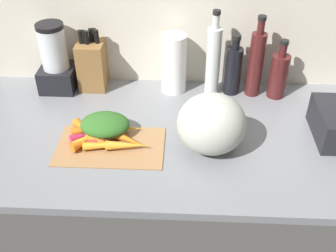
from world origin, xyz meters
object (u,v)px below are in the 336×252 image
carrot_4 (84,128)px  cutting_board (110,146)px  winter_squash (210,124)px  carrot_11 (105,139)px  bottle_0 (212,60)px  bottle_3 (278,75)px  carrot_3 (114,132)px  carrot_7 (130,141)px  carrot_9 (93,136)px  carrot_12 (84,135)px  carrot_10 (122,128)px  paper_towel_roll (173,64)px  carrot_0 (110,126)px  knife_block (92,64)px  carrot_8 (126,145)px  carrot_5 (91,129)px  carrot_2 (101,143)px  bottle_1 (232,69)px  carrot_6 (108,145)px  blender_appliance (55,62)px  carrot_1 (84,141)px

carrot_4 → cutting_board: bearing=-33.4°
winter_squash → carrot_11: bearing=179.2°
bottle_0 → bottle_3: bottle_0 is taller
bottle_0 → bottle_3: size_ratio=1.44×
carrot_3 → carrot_7: carrot_3 is taller
carrot_9 → carrot_11: carrot_9 is taller
carrot_4 → carrot_12: bearing=-77.7°
carrot_9 → carrot_10: 11.12cm
paper_towel_roll → bottle_3: (43.00, -2.57, -2.62)cm
carrot_0 → carrot_3: size_ratio=1.10×
carrot_11 → knife_block: (-11.62, 39.79, 8.57)cm
carrot_8 → bottle_0: 52.15cm
carrot_5 → carrot_12: 4.26cm
carrot_2 → carrot_12: carrot_12 is taller
carrot_10 → paper_towel_roll: 37.46cm
bottle_1 → bottle_3: bottle_1 is taller
knife_block → carrot_10: bearing=-62.7°
carrot_4 → carrot_9: size_ratio=0.65×
winter_squash → carrot_10: bearing=166.8°
bottle_1 → knife_block: bearing=178.2°
winter_squash → paper_towel_roll: bearing=110.1°
carrot_4 → carrot_8: 19.11cm
carrot_2 → carrot_9: size_ratio=0.81×
cutting_board → carrot_0: carrot_0 is taller
carrot_3 → bottle_0: (36.00, 32.49, 13.07)cm
carrot_6 → carrot_7: same height
carrot_6 → blender_appliance: size_ratio=0.61×
cutting_board → winter_squash: (35.24, 0.85, 10.35)cm
carrot_6 → carrot_10: carrot_6 is taller
winter_squash → carrot_8: bearing=-174.4°
carrot_4 → carrot_5: carrot_4 is taller
carrot_4 → bottle_3: size_ratio=0.43×
carrot_5 → winter_squash: 44.31cm
paper_towel_roll → bottle_3: same height
cutting_board → carrot_10: (3.45, 8.30, 1.84)cm
carrot_6 → carrot_12: carrot_12 is taller
carrot_7 → bottle_0: (29.80, 37.15, 13.26)cm
carrot_12 → bottle_0: bottle_0 is taller
carrot_2 → carrot_7: 10.01cm
carrot_6 → bottle_1: 62.25cm
carrot_9 → bottle_1: bearing=34.9°
carrot_9 → bottle_3: bearing=25.8°
knife_block → blender_appliance: 15.03cm
carrot_2 → bottle_3: bearing=29.6°
carrot_4 → blender_appliance: bearing=119.0°
carrot_7 → carrot_11: 9.14cm
carrot_1 → carrot_10: 15.09cm
carrot_3 → carrot_11: carrot_3 is taller
carrot_9 → winter_squash: 42.48cm
carrot_9 → carrot_12: bearing=-178.4°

